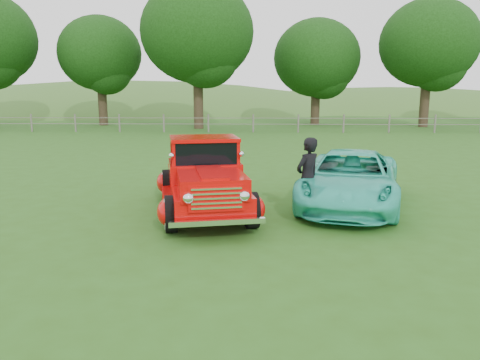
{
  "coord_description": "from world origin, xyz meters",
  "views": [
    {
      "loc": [
        0.01,
        -9.32,
        2.85
      ],
      "look_at": [
        -0.29,
        1.2,
        0.8
      ],
      "focal_mm": 35.0,
      "sensor_mm": 36.0,
      "label": 1
    }
  ],
  "objects_px": {
    "man": "(308,178)",
    "tree_near_west": "(197,32)",
    "red_pickup": "(204,178)",
    "tree_near_east": "(317,58)",
    "tree_mid_west": "(100,54)",
    "tree_mid_east": "(429,43)",
    "teal_sedan": "(350,179)"
  },
  "relations": [
    {
      "from": "tree_near_west",
      "to": "tree_mid_east",
      "type": "distance_m",
      "value": 17.13
    },
    {
      "from": "tree_mid_east",
      "to": "man",
      "type": "bearing_deg",
      "value": -114.36
    },
    {
      "from": "tree_mid_west",
      "to": "tree_mid_east",
      "type": "xyz_separation_m",
      "value": [
        25.0,
        -1.0,
        0.62
      ]
    },
    {
      "from": "tree_mid_west",
      "to": "man",
      "type": "xyz_separation_m",
      "value": [
        13.23,
        -27.0,
        -4.65
      ]
    },
    {
      "from": "tree_near_west",
      "to": "tree_near_east",
      "type": "height_order",
      "value": "tree_near_west"
    },
    {
      "from": "teal_sedan",
      "to": "tree_mid_east",
      "type": "bearing_deg",
      "value": 82.15
    },
    {
      "from": "tree_near_east",
      "to": "man",
      "type": "distance_m",
      "value": 28.59
    },
    {
      "from": "tree_near_east",
      "to": "tree_mid_east",
      "type": "height_order",
      "value": "tree_mid_east"
    },
    {
      "from": "tree_near_west",
      "to": "man",
      "type": "relative_size",
      "value": 5.76
    },
    {
      "from": "red_pickup",
      "to": "tree_near_west",
      "type": "bearing_deg",
      "value": 85.22
    },
    {
      "from": "man",
      "to": "teal_sedan",
      "type": "bearing_deg",
      "value": 177.8
    },
    {
      "from": "man",
      "to": "tree_near_west",
      "type": "bearing_deg",
      "value": -121.18
    },
    {
      "from": "tree_mid_west",
      "to": "red_pickup",
      "type": "height_order",
      "value": "tree_mid_west"
    },
    {
      "from": "red_pickup",
      "to": "teal_sedan",
      "type": "bearing_deg",
      "value": -1.6
    },
    {
      "from": "tree_mid_east",
      "to": "red_pickup",
      "type": "bearing_deg",
      "value": -118.91
    },
    {
      "from": "tree_near_west",
      "to": "red_pickup",
      "type": "distance_m",
      "value": 24.52
    },
    {
      "from": "tree_mid_east",
      "to": "teal_sedan",
      "type": "xyz_separation_m",
      "value": [
        -10.6,
        -24.97,
        -5.5
      ]
    },
    {
      "from": "tree_near_east",
      "to": "red_pickup",
      "type": "bearing_deg",
      "value": -102.54
    },
    {
      "from": "red_pickup",
      "to": "man",
      "type": "xyz_separation_m",
      "value": [
        2.37,
        -0.4,
        0.11
      ]
    },
    {
      "from": "tree_mid_west",
      "to": "man",
      "type": "distance_m",
      "value": 30.43
    },
    {
      "from": "tree_mid_west",
      "to": "red_pickup",
      "type": "distance_m",
      "value": 29.12
    },
    {
      "from": "teal_sedan",
      "to": "tree_near_west",
      "type": "bearing_deg",
      "value": 120.72
    },
    {
      "from": "red_pickup",
      "to": "tree_near_east",
      "type": "bearing_deg",
      "value": 65.77
    },
    {
      "from": "tree_near_west",
      "to": "teal_sedan",
      "type": "distance_m",
      "value": 24.62
    },
    {
      "from": "tree_near_west",
      "to": "red_pickup",
      "type": "height_order",
      "value": "tree_near_west"
    },
    {
      "from": "tree_near_east",
      "to": "red_pickup",
      "type": "height_order",
      "value": "tree_near_east"
    },
    {
      "from": "tree_mid_west",
      "to": "teal_sedan",
      "type": "height_order",
      "value": "tree_mid_west"
    },
    {
      "from": "red_pickup",
      "to": "man",
      "type": "height_order",
      "value": "man"
    },
    {
      "from": "teal_sedan",
      "to": "man",
      "type": "distance_m",
      "value": 1.58
    },
    {
      "from": "tree_mid_west",
      "to": "man",
      "type": "relative_size",
      "value": 4.68
    },
    {
      "from": "tree_near_east",
      "to": "man",
      "type": "xyz_separation_m",
      "value": [
        -3.77,
        -28.0,
        -4.34
      ]
    },
    {
      "from": "tree_near_east",
      "to": "teal_sedan",
      "type": "relative_size",
      "value": 1.71
    }
  ]
}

